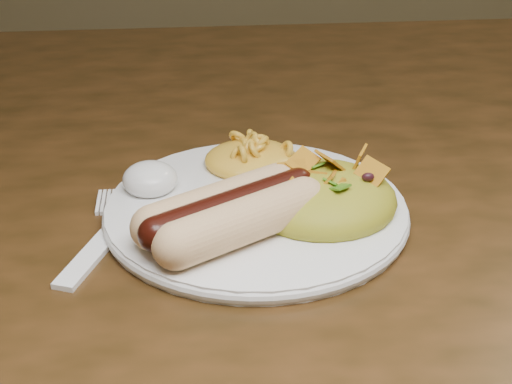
{
  "coord_description": "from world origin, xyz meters",
  "views": [
    {
      "loc": [
        -0.12,
        -0.54,
        1.03
      ],
      "look_at": [
        -0.08,
        -0.05,
        0.77
      ],
      "focal_mm": 55.0,
      "sensor_mm": 36.0,
      "label": 1
    }
  ],
  "objects": [
    {
      "name": "sour_cream",
      "position": [
        -0.15,
        -0.01,
        0.77
      ],
      "size": [
        0.04,
        0.04,
        0.02
      ],
      "primitive_type": "ellipsoid",
      "rotation": [
        0.0,
        0.0,
        0.0
      ],
      "color": "white",
      "rests_on": "plate"
    },
    {
      "name": "plate",
      "position": [
        -0.08,
        -0.05,
        0.76
      ],
      "size": [
        0.28,
        0.28,
        0.01
      ],
      "primitive_type": "cylinder",
      "rotation": [
        0.0,
        0.0,
        -0.4
      ],
      "color": "white",
      "rests_on": "table"
    },
    {
      "name": "taco_salad",
      "position": [
        -0.03,
        -0.05,
        0.78
      ],
      "size": [
        0.11,
        0.1,
        0.05
      ],
      "rotation": [
        0.0,
        0.0,
        0.12
      ],
      "color": "#C8860D",
      "rests_on": "plate"
    },
    {
      "name": "hotdog",
      "position": [
        -0.1,
        -0.08,
        0.78
      ],
      "size": [
        0.11,
        0.11,
        0.03
      ],
      "rotation": [
        0.0,
        0.0,
        0.54
      ],
      "color": "#F6D486",
      "rests_on": "plate"
    },
    {
      "name": "table",
      "position": [
        0.0,
        0.0,
        0.66
      ],
      "size": [
        1.6,
        0.9,
        0.75
      ],
      "color": "#472912",
      "rests_on": "floor"
    },
    {
      "name": "fork",
      "position": [
        -0.19,
        -0.08,
        0.75
      ],
      "size": [
        0.06,
        0.12,
        0.0
      ],
      "primitive_type": "cube",
      "rotation": [
        0.0,
        0.0,
        -0.37
      ],
      "color": "white",
      "rests_on": "table"
    },
    {
      "name": "mac_and_cheese",
      "position": [
        -0.07,
        0.02,
        0.78
      ],
      "size": [
        0.09,
        0.08,
        0.03
      ],
      "primitive_type": "ellipsoid",
      "rotation": [
        0.0,
        0.0,
        -0.24
      ],
      "color": "yellow",
      "rests_on": "plate"
    }
  ]
}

